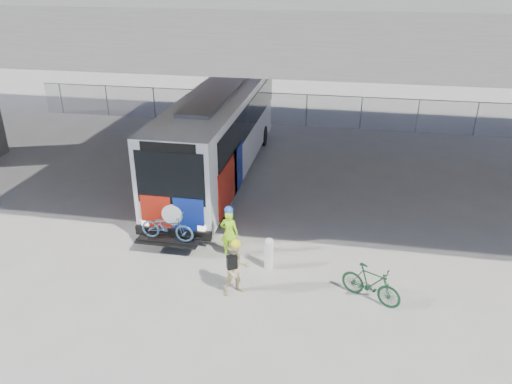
% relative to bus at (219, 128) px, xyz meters
% --- Properties ---
extents(ground, '(160.00, 160.00, 0.00)m').
position_rel_bus_xyz_m(ground, '(2.00, -4.19, -2.11)').
color(ground, '#9E9991').
rests_on(ground, ground).
extents(bus, '(2.67, 12.92, 3.69)m').
position_rel_bus_xyz_m(bus, '(0.00, 0.00, 0.00)').
color(bus, silver).
rests_on(bus, ground).
extents(overpass, '(40.00, 16.00, 7.95)m').
position_rel_bus_xyz_m(overpass, '(2.00, -0.19, 4.44)').
color(overpass, '#605E59').
rests_on(overpass, ground).
extents(chainlink_fence, '(30.00, 0.06, 30.00)m').
position_rel_bus_xyz_m(chainlink_fence, '(2.00, 7.81, -0.68)').
color(chainlink_fence, gray).
rests_on(chainlink_fence, ground).
extents(bollard, '(0.27, 0.27, 1.04)m').
position_rel_bus_xyz_m(bollard, '(3.28, -6.86, -1.55)').
color(bollard, white).
rests_on(bollard, ground).
extents(cyclist_hivis, '(0.58, 0.40, 1.70)m').
position_rel_bus_xyz_m(cyclist_hivis, '(1.93, -6.32, -1.29)').
color(cyclist_hivis, '#A8FF1A').
rests_on(cyclist_hivis, ground).
extents(cyclist_tan, '(0.96, 0.89, 1.72)m').
position_rel_bus_xyz_m(cyclist_tan, '(2.59, -8.28, -1.30)').
color(cyclist_tan, '#D2B886').
rests_on(cyclist_tan, ground).
extents(bike_parked, '(1.78, 1.24, 1.05)m').
position_rel_bus_xyz_m(bike_parked, '(6.24, -7.91, -1.58)').
color(bike_parked, '#133B20').
rests_on(bike_parked, ground).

